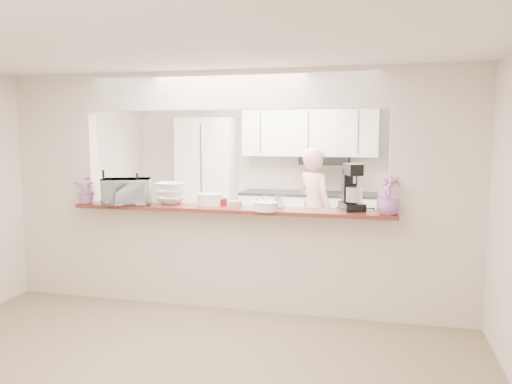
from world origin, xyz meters
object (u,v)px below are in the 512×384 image
(stand_mixer, at_px, (352,189))
(refrigerator, at_px, (415,202))
(toaster_oven, at_px, (127,192))
(person, at_px, (315,210))

(stand_mixer, bearing_deg, refrigerator, 72.70)
(toaster_oven, distance_m, person, 2.56)
(stand_mixer, bearing_deg, person, 109.58)
(refrigerator, height_order, toaster_oven, refrigerator)
(refrigerator, distance_m, person, 1.70)
(toaster_oven, xyz_separation_m, person, (1.84, 1.73, -0.40))
(toaster_oven, height_order, person, person)
(stand_mixer, bearing_deg, toaster_oven, -176.06)
(toaster_oven, relative_size, person, 0.30)
(refrigerator, relative_size, person, 1.02)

